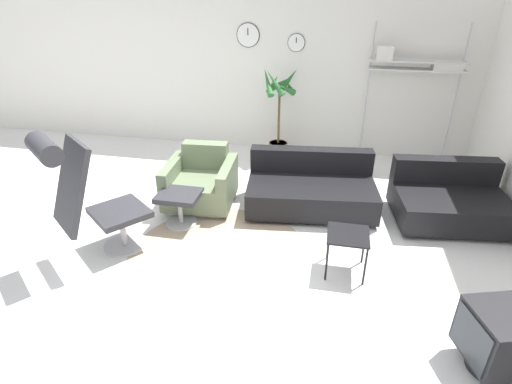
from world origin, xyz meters
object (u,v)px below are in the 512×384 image
lounge_chair (83,189)px  couch_low (311,189)px  armchair_red (201,183)px  potted_plant (279,115)px  shelf_unit (416,65)px  crt_television (498,340)px  ottoman (179,201)px  couch_second (449,202)px  side_table (348,239)px

lounge_chair → couch_low: bearing=74.2°
armchair_red → potted_plant: 1.88m
shelf_unit → armchair_red: bearing=-144.4°
lounge_chair → shelf_unit: bearing=82.2°
crt_television → potted_plant: (-2.09, 3.65, 0.41)m
armchair_red → couch_low: armchair_red is taller
couch_low → lounge_chair: bearing=29.5°
couch_low → crt_television: (1.46, -2.13, 0.05)m
ottoman → crt_television: crt_television is taller
crt_television → potted_plant: size_ratio=0.38×
couch_second → side_table: 1.68m
lounge_chair → couch_low: (2.02, 1.47, -0.53)m
couch_second → armchair_red: bearing=-3.2°
ottoman → side_table: side_table is taller
ottoman → side_table: 1.92m
armchair_red → crt_television: size_ratio=1.61×
lounge_chair → ottoman: bearing=90.0°
couch_low → couch_second: size_ratio=1.23×
lounge_chair → crt_television: bearing=27.5°
potted_plant → shelf_unit: shelf_unit is taller
armchair_red → shelf_unit: 3.41m
couch_low → potted_plant: size_ratio=1.13×
couch_low → armchair_red: bearing=0.3°
side_table → potted_plant: size_ratio=0.30×
armchair_red → shelf_unit: shelf_unit is taller
lounge_chair → shelf_unit: shelf_unit is taller
potted_plant → ottoman: bearing=-109.3°
couch_second → side_table: bearing=39.9°
couch_low → ottoman: bearing=19.8°
ottoman → crt_television: bearing=-26.3°
ottoman → couch_low: (1.42, 0.71, -0.05)m
couch_low → shelf_unit: size_ratio=0.80×
ottoman → couch_low: bearing=26.5°
couch_low → shelf_unit: 2.44m
lounge_chair → side_table: lounge_chair is taller
shelf_unit → couch_low: bearing=-126.5°
side_table → lounge_chair: bearing=-173.8°
ottoman → potted_plant: (0.78, 2.23, 0.41)m
side_table → ottoman: bearing=164.9°
ottoman → potted_plant: bearing=70.7°
lounge_chair → couch_low: 2.56m
lounge_chair → armchair_red: lounge_chair is taller
armchair_red → shelf_unit: (2.60, 1.86, 1.21)m
armchair_red → side_table: armchair_red is taller
side_table → shelf_unit: size_ratio=0.21×
side_table → crt_television: crt_television is taller
ottoman → crt_television: 3.21m
armchair_red → crt_television: (2.80, -1.96, 0.02)m
ottoman → armchair_red: bearing=82.1°
armchair_red → crt_television: armchair_red is taller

